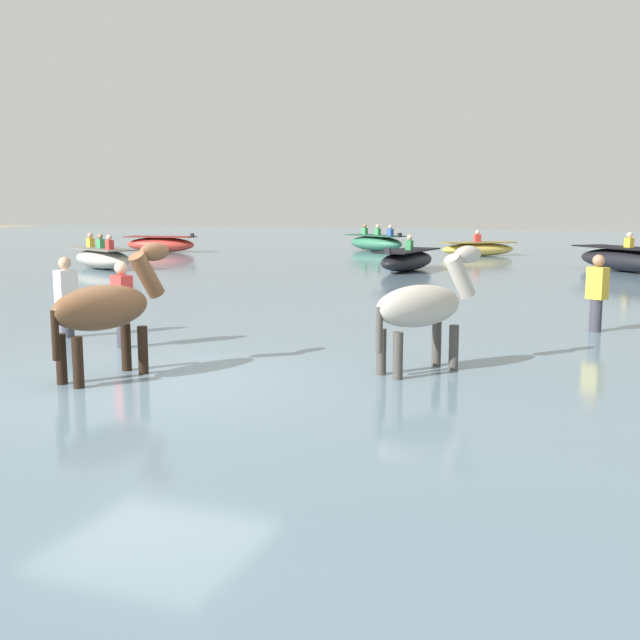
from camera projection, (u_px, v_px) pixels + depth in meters
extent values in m
plane|color=gray|center=(152.00, 405.00, 9.56)|extent=(120.00, 120.00, 0.00)
cube|color=slate|center=(380.00, 299.00, 18.77)|extent=(90.00, 90.00, 0.32)
ellipsoid|color=beige|center=(419.00, 306.00, 9.81)|extent=(1.15, 1.37, 0.54)
cylinder|color=#45423C|center=(436.00, 356.00, 10.32)|extent=(0.13, 0.13, 0.92)
cylinder|color=#45423C|center=(453.00, 360.00, 10.05)|extent=(0.13, 0.13, 0.92)
cylinder|color=#45423C|center=(381.00, 364.00, 9.79)|extent=(0.13, 0.13, 0.92)
cylinder|color=#45423C|center=(398.00, 369.00, 9.53)|extent=(0.13, 0.13, 0.92)
cylinder|color=beige|center=(460.00, 276.00, 10.16)|extent=(0.46, 0.53, 0.62)
ellipsoid|color=beige|center=(468.00, 254.00, 10.19)|extent=(0.42, 0.49, 0.23)
cylinder|color=#45423C|center=(379.00, 330.00, 9.49)|extent=(0.09, 0.09, 0.58)
ellipsoid|color=brown|center=(101.00, 308.00, 9.44)|extent=(0.85, 1.46, 0.55)
cylinder|color=black|center=(127.00, 359.00, 10.03)|extent=(0.13, 0.13, 0.94)
cylinder|color=black|center=(143.00, 363.00, 9.83)|extent=(0.13, 0.13, 0.94)
cylinder|color=black|center=(62.00, 372.00, 9.27)|extent=(0.13, 0.13, 0.94)
cylinder|color=black|center=(79.00, 376.00, 9.07)|extent=(0.13, 0.13, 0.94)
cylinder|color=brown|center=(147.00, 275.00, 9.96)|extent=(0.35, 0.55, 0.63)
ellipsoid|color=brown|center=(154.00, 252.00, 10.02)|extent=(0.32, 0.51, 0.24)
cylinder|color=black|center=(55.00, 335.00, 8.96)|extent=(0.09, 0.09, 0.59)
ellipsoid|color=black|center=(628.00, 260.00, 24.38)|extent=(3.70, 3.81, 0.72)
cube|color=black|center=(629.00, 248.00, 24.32)|extent=(3.55, 3.66, 0.04)
cube|color=gold|center=(629.00, 243.00, 24.29)|extent=(0.31, 0.31, 0.30)
sphere|color=beige|center=(630.00, 235.00, 24.26)|extent=(0.18, 0.18, 0.18)
ellipsoid|color=#BC382D|center=(161.00, 245.00, 33.96)|extent=(3.26, 1.62, 0.65)
cube|color=maroon|center=(160.00, 237.00, 33.91)|extent=(3.13, 1.56, 0.04)
cube|color=black|center=(192.00, 235.00, 33.58)|extent=(0.14, 0.18, 0.18)
ellipsoid|color=black|center=(407.00, 261.00, 24.65)|extent=(1.55, 3.43, 0.63)
cube|color=black|center=(407.00, 250.00, 24.60)|extent=(1.49, 3.29, 0.04)
cube|color=black|center=(388.00, 251.00, 23.20)|extent=(0.17, 0.14, 0.18)
cube|color=#388E51|center=(409.00, 245.00, 24.54)|extent=(0.21, 0.28, 0.30)
sphere|color=beige|center=(409.00, 238.00, 24.51)|extent=(0.18, 0.18, 0.18)
ellipsoid|color=#B2AD9E|center=(103.00, 259.00, 25.47)|extent=(3.33, 2.48, 0.63)
cube|color=slate|center=(102.00, 249.00, 25.42)|extent=(3.19, 2.38, 0.04)
cube|color=gold|center=(90.00, 243.00, 26.05)|extent=(0.31, 0.28, 0.30)
sphere|color=tan|center=(90.00, 235.00, 26.02)|extent=(0.18, 0.18, 0.18)
cube|color=#388E51|center=(101.00, 244.00, 25.36)|extent=(0.31, 0.28, 0.30)
sphere|color=#A37556|center=(100.00, 236.00, 25.33)|extent=(0.18, 0.18, 0.18)
cube|color=red|center=(110.00, 245.00, 24.63)|extent=(0.31, 0.28, 0.30)
sphere|color=beige|center=(109.00, 237.00, 24.59)|extent=(0.18, 0.18, 0.18)
ellipsoid|color=#337556|center=(376.00, 243.00, 34.89)|extent=(3.38, 2.74, 0.67)
cube|color=#1E4634|center=(376.00, 235.00, 34.84)|extent=(3.25, 2.63, 0.04)
cube|color=black|center=(400.00, 235.00, 33.61)|extent=(0.19, 0.20, 0.18)
cube|color=#388E51|center=(365.00, 231.00, 35.58)|extent=(0.32, 0.29, 0.30)
sphere|color=#A37556|center=(365.00, 226.00, 35.55)|extent=(0.18, 0.18, 0.18)
cube|color=#388E51|center=(378.00, 232.00, 34.87)|extent=(0.32, 0.29, 0.30)
sphere|color=beige|center=(378.00, 226.00, 34.83)|extent=(0.18, 0.18, 0.18)
cube|color=#3356A8|center=(390.00, 232.00, 34.13)|extent=(0.32, 0.29, 0.30)
sphere|color=beige|center=(390.00, 227.00, 34.09)|extent=(0.18, 0.18, 0.18)
ellipsoid|color=gold|center=(478.00, 249.00, 31.47)|extent=(3.11, 2.63, 0.53)
cube|color=olive|center=(478.00, 242.00, 31.42)|extent=(2.99, 2.53, 0.04)
cube|color=red|center=(477.00, 238.00, 31.49)|extent=(0.32, 0.30, 0.30)
sphere|color=beige|center=(478.00, 232.00, 31.45)|extent=(0.18, 0.18, 0.18)
cylinder|color=#383842|center=(595.00, 325.00, 13.05)|extent=(0.20, 0.20, 0.88)
cube|color=gold|center=(597.00, 283.00, 12.94)|extent=(0.38, 0.35, 0.54)
sphere|color=#A37556|center=(599.00, 260.00, 12.88)|extent=(0.20, 0.20, 0.20)
cylinder|color=#383842|center=(124.00, 340.00, 11.61)|extent=(0.20, 0.20, 0.88)
cube|color=red|center=(122.00, 293.00, 11.50)|extent=(0.38, 0.32, 0.54)
sphere|color=beige|center=(121.00, 268.00, 11.45)|extent=(0.20, 0.20, 0.20)
cylinder|color=#383842|center=(68.00, 330.00, 12.51)|extent=(0.20, 0.20, 0.88)
cube|color=white|center=(66.00, 287.00, 12.40)|extent=(0.28, 0.36, 0.54)
sphere|color=tan|center=(65.00, 263.00, 12.35)|extent=(0.20, 0.20, 0.20)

